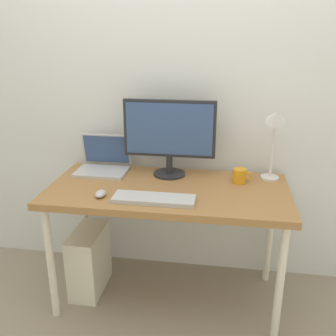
{
  "coord_description": "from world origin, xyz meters",
  "views": [
    {
      "loc": [
        0.32,
        -2.04,
        1.61
      ],
      "look_at": [
        0.0,
        0.0,
        0.87
      ],
      "focal_mm": 41.05,
      "sensor_mm": 36.0,
      "label": 1
    }
  ],
  "objects_px": {
    "laptop": "(104,162)",
    "mouse": "(101,194)",
    "keyboard": "(154,199)",
    "coffee_mug": "(240,176)",
    "desk": "(168,198)",
    "monitor": "(169,133)",
    "desk_lamp": "(275,128)",
    "computer_tower": "(89,261)"
  },
  "relations": [
    {
      "from": "desk",
      "to": "monitor",
      "type": "distance_m",
      "value": 0.4
    },
    {
      "from": "coffee_mug",
      "to": "computer_tower",
      "type": "distance_m",
      "value": 1.11
    },
    {
      "from": "desk",
      "to": "keyboard",
      "type": "distance_m",
      "value": 0.22
    },
    {
      "from": "mouse",
      "to": "computer_tower",
      "type": "xyz_separation_m",
      "value": [
        -0.17,
        0.18,
        -0.56
      ]
    },
    {
      "from": "monitor",
      "to": "mouse",
      "type": "relative_size",
      "value": 6.26
    },
    {
      "from": "laptop",
      "to": "desk_lamp",
      "type": "height_order",
      "value": "desk_lamp"
    },
    {
      "from": "desk",
      "to": "mouse",
      "type": "distance_m",
      "value": 0.4
    },
    {
      "from": "monitor",
      "to": "laptop",
      "type": "bearing_deg",
      "value": 178.01
    },
    {
      "from": "keyboard",
      "to": "computer_tower",
      "type": "distance_m",
      "value": 0.76
    },
    {
      "from": "monitor",
      "to": "desk_lamp",
      "type": "xyz_separation_m",
      "value": [
        0.62,
        0.0,
        0.06
      ]
    },
    {
      "from": "mouse",
      "to": "coffee_mug",
      "type": "height_order",
      "value": "coffee_mug"
    },
    {
      "from": "keyboard",
      "to": "coffee_mug",
      "type": "distance_m",
      "value": 0.57
    },
    {
      "from": "desk",
      "to": "computer_tower",
      "type": "xyz_separation_m",
      "value": [
        -0.52,
        -0.0,
        -0.48
      ]
    },
    {
      "from": "monitor",
      "to": "keyboard",
      "type": "relative_size",
      "value": 1.28
    },
    {
      "from": "coffee_mug",
      "to": "computer_tower",
      "type": "relative_size",
      "value": 0.27
    },
    {
      "from": "mouse",
      "to": "desk",
      "type": "bearing_deg",
      "value": 28.32
    },
    {
      "from": "computer_tower",
      "to": "coffee_mug",
      "type": "bearing_deg",
      "value": 8.88
    },
    {
      "from": "laptop",
      "to": "keyboard",
      "type": "bearing_deg",
      "value": -45.53
    },
    {
      "from": "mouse",
      "to": "coffee_mug",
      "type": "xyz_separation_m",
      "value": [
        0.76,
        0.33,
        0.03
      ]
    },
    {
      "from": "desk",
      "to": "mouse",
      "type": "xyz_separation_m",
      "value": [
        -0.34,
        -0.19,
        0.09
      ]
    },
    {
      "from": "mouse",
      "to": "computer_tower",
      "type": "distance_m",
      "value": 0.61
    },
    {
      "from": "monitor",
      "to": "laptop",
      "type": "height_order",
      "value": "monitor"
    },
    {
      "from": "desk",
      "to": "coffee_mug",
      "type": "height_order",
      "value": "coffee_mug"
    },
    {
      "from": "desk",
      "to": "laptop",
      "type": "relative_size",
      "value": 4.35
    },
    {
      "from": "keyboard",
      "to": "mouse",
      "type": "distance_m",
      "value": 0.3
    },
    {
      "from": "desk",
      "to": "keyboard",
      "type": "bearing_deg",
      "value": -102.77
    },
    {
      "from": "laptop",
      "to": "mouse",
      "type": "height_order",
      "value": "laptop"
    },
    {
      "from": "laptop",
      "to": "coffee_mug",
      "type": "distance_m",
      "value": 0.87
    },
    {
      "from": "desk_lamp",
      "to": "keyboard",
      "type": "height_order",
      "value": "desk_lamp"
    },
    {
      "from": "desk_lamp",
      "to": "desk",
      "type": "bearing_deg",
      "value": -160.88
    },
    {
      "from": "desk",
      "to": "laptop",
      "type": "height_order",
      "value": "laptop"
    },
    {
      "from": "monitor",
      "to": "coffee_mug",
      "type": "height_order",
      "value": "monitor"
    },
    {
      "from": "coffee_mug",
      "to": "laptop",
      "type": "bearing_deg",
      "value": 174.81
    },
    {
      "from": "laptop",
      "to": "mouse",
      "type": "bearing_deg",
      "value": -74.65
    },
    {
      "from": "desk",
      "to": "mouse",
      "type": "bearing_deg",
      "value": -151.68
    },
    {
      "from": "laptop",
      "to": "coffee_mug",
      "type": "bearing_deg",
      "value": -5.19
    },
    {
      "from": "desk_lamp",
      "to": "mouse",
      "type": "distance_m",
      "value": 1.07
    },
    {
      "from": "keyboard",
      "to": "computer_tower",
      "type": "height_order",
      "value": "keyboard"
    },
    {
      "from": "laptop",
      "to": "coffee_mug",
      "type": "xyz_separation_m",
      "value": [
        0.87,
        -0.08,
        -0.01
      ]
    },
    {
      "from": "monitor",
      "to": "computer_tower",
      "type": "xyz_separation_m",
      "value": [
        -0.49,
        -0.21,
        -0.82
      ]
    },
    {
      "from": "monitor",
      "to": "desk_lamp",
      "type": "distance_m",
      "value": 0.62
    },
    {
      "from": "monitor",
      "to": "coffee_mug",
      "type": "relative_size",
      "value": 4.89
    }
  ]
}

